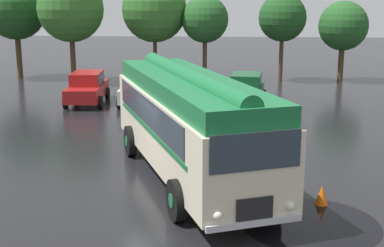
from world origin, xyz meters
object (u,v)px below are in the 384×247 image
vintage_bus (189,119)px  car_far_right (246,89)px  car_near_left (87,88)px  car_mid_right (186,87)px  car_mid_left (140,88)px  traffic_cone (322,195)px

vintage_bus → car_far_right: (2.15, 11.60, -1.05)m
vintage_bus → car_far_right: bearing=79.5°
car_near_left → car_mid_right: (5.23, 0.63, 0.00)m
car_mid_left → car_near_left: bearing=-177.7°
vintage_bus → car_mid_left: (-3.49, 11.72, -1.05)m
car_mid_right → car_mid_left: bearing=-167.8°
car_near_left → car_mid_right: 5.26m
car_near_left → car_mid_right: same height
car_near_left → traffic_cone: size_ratio=7.84×
car_far_right → traffic_cone: bearing=-83.0°
car_near_left → car_mid_left: bearing=2.3°
vintage_bus → car_far_right: 11.85m
traffic_cone → car_far_right: bearing=97.0°
vintage_bus → car_mid_right: bearing=95.0°
car_near_left → car_mid_right: size_ratio=1.01×
vintage_bus → car_mid_right: (-1.07, 12.24, -1.05)m
car_near_left → car_mid_left: (2.81, 0.11, 0.00)m
car_near_left → traffic_cone: bearing=-53.4°
car_near_left → traffic_cone: car_near_left is taller
car_far_right → car_mid_right: bearing=168.8°
car_mid_left → traffic_cone: (7.31, -13.73, -0.57)m
car_near_left → car_far_right: 8.45m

